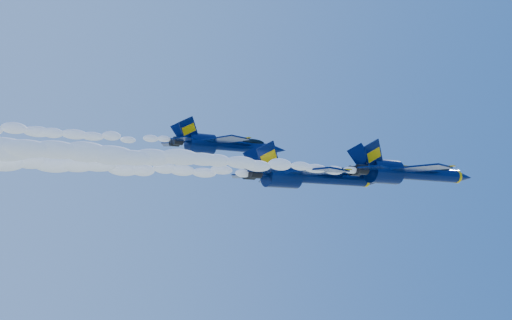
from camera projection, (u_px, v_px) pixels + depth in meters
name	position (u px, v px, depth m)	size (l,w,h in m)	color
jet_lead	(408.00, 172.00, 76.19)	(18.47, 15.15, 6.86)	#020E3A
smoke_trail_jet_lead	(185.00, 160.00, 62.78)	(41.07, 2.21, 1.98)	white
jet_second	(310.00, 176.00, 75.57)	(19.25, 15.79, 7.15)	#020E3A
smoke_trail_jet_second	(60.00, 164.00, 62.01)	(41.07, 2.30, 2.07)	white
jet_third	(224.00, 145.00, 83.01)	(16.51, 13.54, 6.14)	#020E3A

